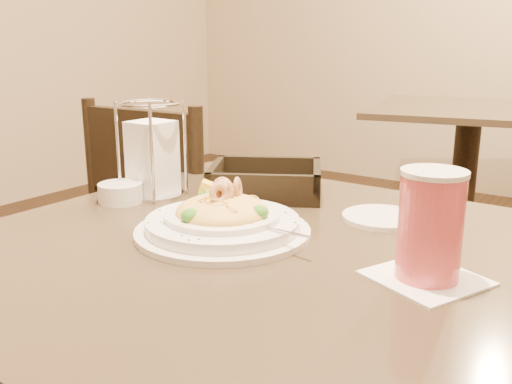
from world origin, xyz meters
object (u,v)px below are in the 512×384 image
Objects in this scene: main_table at (249,375)px; butter_ramekin at (120,193)px; pasta_bowl at (222,219)px; bread_basket at (266,184)px; background_table at (466,156)px; dining_chair_near at (177,247)px; side_plate at (382,217)px; napkin_caddy at (152,156)px; drink_glass at (430,227)px.

butter_ramekin is (-0.35, 0.04, 0.26)m from main_table.
pasta_bowl is 1.13× the size of bread_basket.
background_table is 1.15× the size of dining_chair_near.
dining_chair_near is at bearing 139.96° from pasta_bowl.
butter_ramekin is (-0.48, -0.19, 0.01)m from side_plate.
main_table is 0.97× the size of dining_chair_near.
napkin_caddy is at bearing 157.56° from pasta_bowl.
background_table is at bearing 86.68° from butter_ramekin.
dining_chair_near reaches higher than background_table.
dining_chair_near is 3.22× the size of bread_basket.
drink_glass is at bearing 4.28° from main_table.
main_table is at bearing -118.70° from side_plate.
bread_basket reaches higher than butter_ramekin.
background_table is 2.20m from drink_glass.
main_table is 0.40m from bread_basket.
side_plate is at bearing 159.63° from dining_chair_near.
bread_basket is (0.44, -0.18, 0.29)m from dining_chair_near.
side_plate is 0.51m from butter_ramekin.
drink_glass is 0.63m from butter_ramekin.
side_plate is (0.19, 0.23, -0.02)m from pasta_bowl.
pasta_bowl is at bearing -177.47° from drink_glass.
drink_glass is 0.27m from side_plate.
bread_basket reaches higher than main_table.
drink_glass is (0.86, -0.42, 0.35)m from dining_chair_near.
pasta_bowl is 2.26× the size of side_plate.
napkin_caddy is (-0.10, -2.02, 0.33)m from background_table.
bread_basket is 1.46× the size of napkin_caddy.
main_table is 0.73m from dining_chair_near.
butter_ramekin is at bearing -158.14° from side_plate.
pasta_bowl is at bearing -7.36° from butter_ramekin.
napkin_caddy is 2.25× the size of butter_ramekin.
background_table is 1.73m from dining_chair_near.
drink_glass is at bearing -54.18° from side_plate.
main_table is 2.15m from background_table.
drink_glass is at bearing 149.96° from dining_chair_near.
pasta_bowl reaches higher than bread_basket.
pasta_bowl is 0.29m from butter_ramekin.
bread_basket is 2.00× the size of side_plate.
dining_chair_near reaches higher than butter_ramekin.
bread_basket is (-0.14, 0.26, 0.27)m from main_table.
napkin_caddy is 1.37× the size of side_plate.
pasta_bowl is 0.30m from side_plate.
pasta_bowl reaches higher than main_table.
dining_chair_near reaches higher than drink_glass.
main_table is 0.43m from drink_glass.
side_plate is (0.46, 0.12, -0.08)m from napkin_caddy.
bread_basket is at bearing 150.77° from drink_glass.
bread_basket is at bearing 108.51° from pasta_bowl.
side_plate is at bearing 21.86° from butter_ramekin.
drink_glass is 2.02× the size of butter_ramekin.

